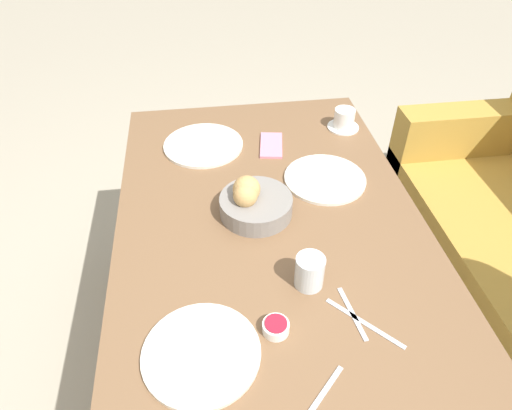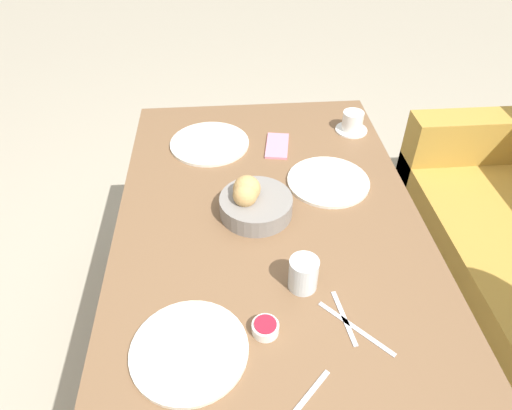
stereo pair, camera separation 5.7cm
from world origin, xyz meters
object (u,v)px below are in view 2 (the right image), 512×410
Objects in this scene: plate_far_center at (328,181)px; coffee_cup at (352,122)px; bread_basket at (254,202)px; plate_near_left at (210,143)px; knife_silver at (356,328)px; water_tumbler at (303,274)px; jam_bowl_berry at (265,328)px; spoon_coffee at (344,318)px; cell_phone at (277,146)px; fork_silver at (298,408)px; plate_near_right at (189,350)px.

coffee_cup is (-0.29, 0.14, 0.03)m from plate_far_center.
bread_basket is 0.39m from plate_near_left.
knife_silver is (0.40, 0.20, -0.04)m from bread_basket.
plate_near_left is 0.67m from water_tumbler.
bread_basket reaches higher than water_tumbler.
water_tumbler is 1.43× the size of jam_bowl_berry.
bread_basket reaches higher than plate_near_left.
plate_far_center reaches higher than knife_silver.
cell_phone is (-0.70, -0.07, 0.00)m from spoon_coffee.
water_tumbler is (0.27, 0.10, 0.00)m from bread_basket.
plate_far_center is (0.24, 0.36, 0.00)m from plate_near_left.
coffee_cup is 1.89× the size of jam_bowl_berry.
cell_phone is at bearing -174.30° from spoon_coffee.
plate_far_center is at bearing 32.41° from cell_phone.
spoon_coffee is at bearing -14.69° from coffee_cup.
cell_phone reaches higher than knife_silver.
fork_silver is 0.90m from cell_phone.
spoon_coffee is 0.93× the size of cell_phone.
cell_phone is (0.08, -0.28, -0.03)m from coffee_cup.
plate_near_left is at bearing -123.71° from plate_far_center.
spoon_coffee is (0.10, 0.08, -0.04)m from water_tumbler.
coffee_cup is (-0.05, 0.51, 0.03)m from plate_near_left.
fork_silver is at bearing -34.45° from spoon_coffee.
bread_basket reaches higher than coffee_cup.
plate_near_right is 0.35m from spoon_coffee.
plate_near_left is 2.38× the size of coffee_cup.
plate_near_left reaches higher than spoon_coffee.
spoon_coffee is (0.74, 0.30, -0.00)m from plate_near_left.
fork_silver is at bearing -42.68° from knife_silver.
plate_near_left is at bearing -84.28° from coffee_cup.
fork_silver is at bearing 56.73° from plate_near_right.
jam_bowl_berry reaches higher than spoon_coffee.
plate_near_left is 1.07× the size of plate_near_right.
plate_near_right is at bearing -85.66° from knife_silver.
knife_silver is (-0.03, 0.36, -0.00)m from plate_near_right.
coffee_cup reaches higher than knife_silver.
jam_bowl_berry is 0.40× the size of spoon_coffee.
cell_phone reaches higher than spoon_coffee.
water_tumbler is at bearing 19.54° from bread_basket.
coffee_cup is 0.70× the size of cell_phone.
coffee_cup is at bearing 137.33° from bread_basket.
bread_basket reaches higher than plate_far_center.
knife_silver is at bearing 33.54° from spoon_coffee.
water_tumbler is 0.74m from coffee_cup.
jam_bowl_berry is (0.39, -0.00, -0.03)m from bread_basket.
plate_near_right is at bearing -36.55° from plate_far_center.
cell_phone is at bearing 179.14° from water_tumbler.
plate_far_center is 0.52m from knife_silver.
plate_near_left is 0.79m from plate_near_right.
jam_bowl_berry reaches higher than cell_phone.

